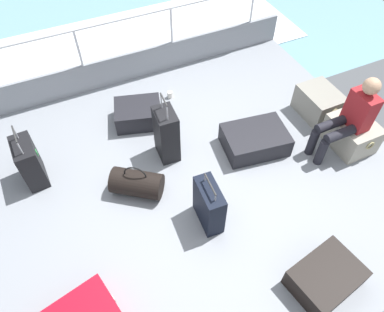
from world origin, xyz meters
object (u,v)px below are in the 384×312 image
object	(u,v)px
suitcase_5	(209,205)
paper_cup	(170,95)
passenger_seated	(350,117)
duffel_bag	(137,183)
suitcase_4	(138,114)
suitcase_0	(326,278)
suitcase_6	(166,134)
suitcase_3	(255,140)
cargo_crate_1	(351,134)
suitcase_1	(30,162)
cargo_crate_0	(319,103)

from	to	relation	value
suitcase_5	paper_cup	bearing A→B (deg)	168.78
passenger_seated	paper_cup	size ratio (longest dim) A/B	10.86
passenger_seated	duffel_bag	distance (m)	2.66
duffel_bag	paper_cup	bearing A→B (deg)	144.45
suitcase_4	paper_cup	size ratio (longest dim) A/B	7.37
suitcase_0	suitcase_6	world-z (taller)	suitcase_6
suitcase_3	cargo_crate_1	bearing A→B (deg)	67.62
cargo_crate_1	passenger_seated	bearing A→B (deg)	-90.00
suitcase_1	suitcase_3	bearing A→B (deg)	75.54
suitcase_3	paper_cup	bearing A→B (deg)	-155.92
cargo_crate_0	suitcase_0	world-z (taller)	cargo_crate_0
suitcase_5	duffel_bag	bearing A→B (deg)	-139.70
cargo_crate_0	cargo_crate_1	world-z (taller)	cargo_crate_1
suitcase_0	suitcase_3	distance (m)	1.88
cargo_crate_1	duffel_bag	xyz separation A→B (m)	(-0.45, -2.77, -0.03)
cargo_crate_1	suitcase_1	size ratio (longest dim) A/B	0.80
passenger_seated	suitcase_0	size ratio (longest dim) A/B	1.46
suitcase_0	paper_cup	distance (m)	3.24
cargo_crate_0	suitcase_3	xyz separation A→B (m)	(0.18, -1.14, -0.06)
cargo_crate_1	paper_cup	world-z (taller)	cargo_crate_1
suitcase_4	duffel_bag	bearing A→B (deg)	-20.27
cargo_crate_0	suitcase_4	world-z (taller)	cargo_crate_0
suitcase_1	suitcase_5	world-z (taller)	suitcase_1
suitcase_4	suitcase_6	world-z (taller)	suitcase_6
suitcase_1	suitcase_0	bearing A→B (deg)	42.80
suitcase_6	duffel_bag	distance (m)	0.70
suitcase_1	suitcase_4	bearing A→B (deg)	105.60
suitcase_3	paper_cup	size ratio (longest dim) A/B	8.74
suitcase_4	suitcase_1	bearing A→B (deg)	-74.40
suitcase_6	paper_cup	world-z (taller)	suitcase_6
suitcase_4	suitcase_5	world-z (taller)	suitcase_5
cargo_crate_1	duffel_bag	bearing A→B (deg)	-99.28
cargo_crate_0	suitcase_3	world-z (taller)	cargo_crate_0
paper_cup	cargo_crate_1	bearing A→B (deg)	43.67
suitcase_6	paper_cup	size ratio (longest dim) A/B	9.32
cargo_crate_0	suitcase_4	bearing A→B (deg)	-111.40
cargo_crate_1	suitcase_0	world-z (taller)	cargo_crate_1
cargo_crate_1	paper_cup	distance (m)	2.56
suitcase_0	suitcase_4	world-z (taller)	suitcase_4
cargo_crate_0	passenger_seated	xyz separation A→B (m)	(0.66, -0.17, 0.38)
suitcase_4	suitcase_0	bearing A→B (deg)	16.62
paper_cup	cargo_crate_0	bearing A→B (deg)	55.72
suitcase_3	suitcase_5	distance (m)	1.26
passenger_seated	duffel_bag	size ratio (longest dim) A/B	1.64
suitcase_4	suitcase_6	distance (m)	0.77
cargo_crate_0	suitcase_5	distance (m)	2.35
cargo_crate_1	suitcase_4	distance (m)	2.83
suitcase_1	suitcase_6	xyz separation A→B (m)	(0.32, 1.60, 0.06)
cargo_crate_0	suitcase_3	distance (m)	1.15
cargo_crate_1	suitcase_4	size ratio (longest dim) A/B	0.85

